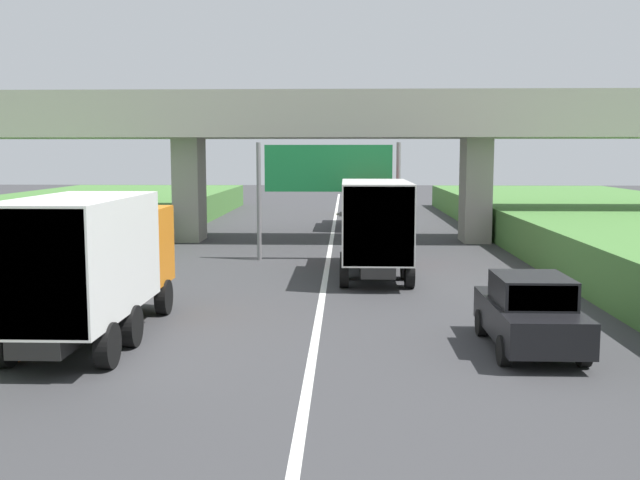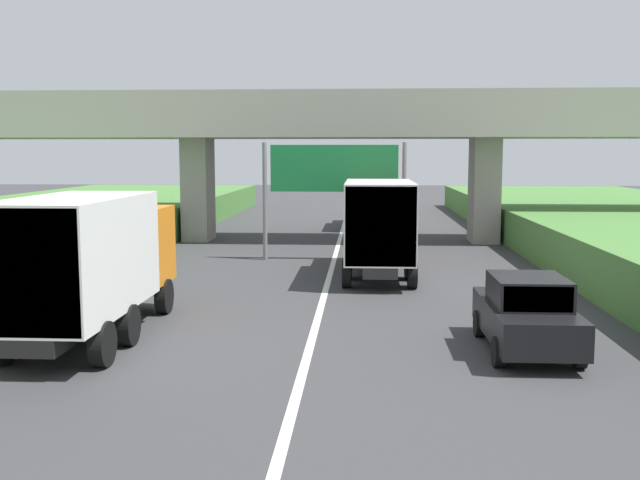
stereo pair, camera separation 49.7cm
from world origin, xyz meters
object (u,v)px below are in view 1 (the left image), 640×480
Objects in this scene: construction_barrel_4 at (65,304)px; truck_white at (364,195)px; car_yellow at (360,202)px; construction_barrel_5 at (110,281)px; truck_orange at (92,259)px; truck_red at (374,223)px; car_black at (530,313)px; overhead_highway_sign at (328,175)px; speed_limit_sign at (107,240)px; construction_barrel_3 at (10,339)px.

truck_white is at bearing 71.32° from construction_barrel_4.
car_yellow reaches higher than construction_barrel_4.
truck_orange is at bearing -75.71° from construction_barrel_5.
truck_orange is 36.52m from car_yellow.
construction_barrel_5 is at bearing -155.52° from truck_red.
construction_barrel_4 is at bearing 168.07° from car_black.
car_yellow is (-0.09, 8.94, -1.08)m from truck_white.
overhead_highway_sign is at bearing 109.50° from car_black.
truck_white is (9.20, 19.30, 0.46)m from speed_limit_sign.
truck_red reaches higher than car_black.
construction_barrel_4 is (0.73, -5.74, -1.02)m from speed_limit_sign.
construction_barrel_3 is 7.16m from construction_barrel_5.
overhead_highway_sign is 4.51m from truck_red.
truck_orange is at bearing -127.08° from truck_red.
truck_white is at bearing 73.88° from construction_barrel_3.
speed_limit_sign is at bearing -107.88° from car_yellow.
car_black is at bearing -27.65° from construction_barrel_5.
car_black is (12.24, -8.17, -0.62)m from speed_limit_sign.
truck_red is 8.11× the size of construction_barrel_3.
truck_orange reaches higher than construction_barrel_4.
car_yellow is 35.00m from construction_barrel_4.
truck_orange is at bearing 54.72° from construction_barrel_3.
construction_barrel_5 is at bearing 91.31° from construction_barrel_3.
car_black is 36.55m from car_yellow.
overhead_highway_sign is at bearing 114.37° from truck_red.
speed_limit_sign reaches higher than car_black.
car_black is at bearing 5.80° from construction_barrel_3.
truck_white is 8.11× the size of construction_barrel_3.
construction_barrel_3 is 1.00× the size of construction_barrel_5.
construction_barrel_4 is (-11.51, 2.43, -0.40)m from car_black.
construction_barrel_4 is (-8.41, -7.39, -1.47)m from truck_red.
truck_white is (1.80, 13.80, -1.58)m from overhead_highway_sign.
overhead_highway_sign is 9.45m from speed_limit_sign.
speed_limit_sign is 5.88m from construction_barrel_4.
car_yellow is (1.71, 22.74, -2.66)m from overhead_highway_sign.
truck_orange is at bearing 176.73° from car_black.
car_yellow is (6.96, 35.84, -1.08)m from truck_orange.
overhead_highway_sign is 14.01m from truck_white.
truck_red is 8.11× the size of construction_barrel_5.
construction_barrel_3 and construction_barrel_4 have the same top height.
overhead_highway_sign reaches higher than speed_limit_sign.
construction_barrel_5 is at bearing -70.42° from speed_limit_sign.
construction_barrel_3 is (-6.47, -14.83, -3.06)m from overhead_highway_sign.
construction_barrel_3 is (-1.22, -1.73, -1.47)m from truck_orange.
car_yellow is 4.56× the size of construction_barrel_4.
speed_limit_sign is 9.42m from construction_barrel_3.
overhead_highway_sign reaches higher than truck_white.
truck_orange is (-6.99, -9.25, 0.00)m from truck_red.
car_yellow is 38.45m from construction_barrel_3.
truck_red is at bearing 52.92° from truck_orange.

